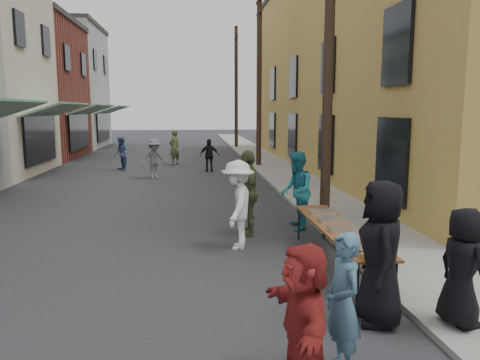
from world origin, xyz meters
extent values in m
plane|color=#28282B|center=(0.00, 0.00, 0.00)|extent=(120.00, 120.00, 0.00)
cube|color=gray|center=(5.00, 15.00, 0.05)|extent=(2.20, 60.00, 0.10)
cube|color=maroon|center=(-10.00, 21.00, 4.00)|extent=(8.00, 8.00, 8.00)
cube|color=gray|center=(-10.00, 29.00, 4.50)|extent=(8.00, 8.00, 9.00)
cube|color=gold|center=(11.10, 14.00, 5.00)|extent=(10.00, 28.00, 10.00)
cylinder|color=#2D2116|center=(4.30, 3.00, 4.50)|extent=(0.26, 0.26, 9.00)
cylinder|color=#2D2116|center=(4.30, 15.00, 4.50)|extent=(0.26, 0.26, 9.00)
cylinder|color=#2D2116|center=(4.30, 27.00, 4.50)|extent=(0.26, 0.26, 9.00)
cube|color=brown|center=(3.56, -0.41, 0.73)|extent=(0.70, 4.00, 0.04)
cylinder|color=black|center=(3.27, -2.29, 0.35)|extent=(0.04, 0.04, 0.71)
cylinder|color=black|center=(3.85, -2.29, 0.35)|extent=(0.04, 0.04, 0.71)
cylinder|color=black|center=(3.27, 1.47, 0.35)|extent=(0.04, 0.04, 0.71)
cylinder|color=black|center=(3.85, 1.47, 0.35)|extent=(0.04, 0.04, 0.71)
cube|color=maroon|center=(3.56, -2.06, 0.79)|extent=(0.50, 0.33, 0.08)
cube|color=#B2B2B7|center=(3.56, -1.41, 0.79)|extent=(0.50, 0.33, 0.08)
cube|color=tan|center=(3.56, -0.71, 0.79)|extent=(0.50, 0.33, 0.08)
cube|color=#B2B2B7|center=(3.56, -0.01, 0.79)|extent=(0.50, 0.33, 0.08)
cube|color=tan|center=(3.56, 0.69, 0.79)|extent=(0.50, 0.33, 0.08)
cylinder|color=#A57F26|center=(3.34, -2.36, 0.79)|extent=(0.07, 0.07, 0.08)
cylinder|color=#A57F26|center=(3.34, -2.26, 0.79)|extent=(0.07, 0.07, 0.08)
cylinder|color=#A57F26|center=(3.34, -2.16, 0.79)|extent=(0.07, 0.07, 0.08)
cylinder|color=tan|center=(3.76, -2.31, 0.81)|extent=(0.08, 0.08, 0.12)
imported|color=black|center=(3.40, -2.75, 0.99)|extent=(0.80, 1.07, 1.98)
imported|color=#436C83|center=(2.51, -3.88, 0.80)|extent=(0.45, 0.62, 1.60)
imported|color=teal|center=(3.40, 2.35, 0.95)|extent=(0.82, 1.00, 1.91)
imported|color=white|center=(1.83, 0.94, 0.93)|extent=(0.95, 1.33, 1.87)
imported|color=#535E36|center=(2.17, 1.99, 0.99)|extent=(0.51, 1.17, 1.98)
imported|color=maroon|center=(1.96, -4.31, 0.81)|extent=(0.54, 1.53, 1.63)
imported|color=black|center=(4.35, -3.11, 0.88)|extent=(0.65, 0.85, 1.57)
imported|color=slate|center=(-0.69, 11.33, 0.84)|extent=(1.25, 1.04, 1.68)
imported|color=black|center=(1.72, 13.27, 0.77)|extent=(0.93, 0.45, 1.55)
imported|color=#56653A|center=(-0.01, 16.18, 0.93)|extent=(0.79, 0.80, 1.87)
imported|color=#475989|center=(-2.47, 14.24, 0.81)|extent=(0.90, 0.98, 1.61)
camera|label=1|loc=(0.89, -8.59, 2.90)|focal=35.00mm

